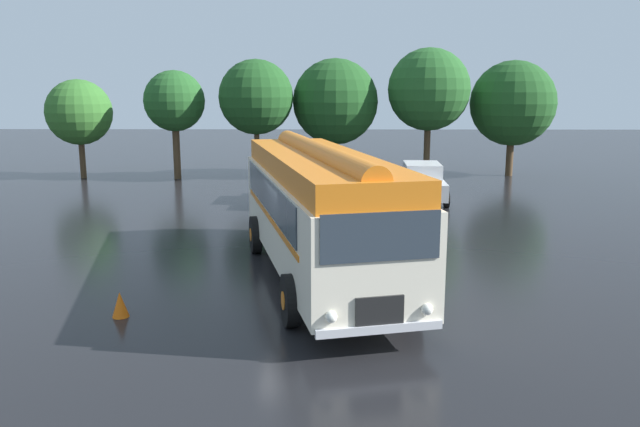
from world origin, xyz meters
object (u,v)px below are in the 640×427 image
object	(u,v)px
car_near_left	(291,183)
traffic_cone	(120,304)
car_mid_right	(422,182)
car_mid_left	(354,181)
vintage_bus	(319,206)

from	to	relation	value
car_near_left	traffic_cone	bearing A→B (deg)	-101.64
car_near_left	car_mid_right	world-z (taller)	same
car_near_left	car_mid_left	distance (m)	2.82
vintage_bus	traffic_cone	bearing A→B (deg)	-146.14
car_mid_left	car_mid_right	xyz separation A→B (m)	(2.91, -0.35, 0.00)
car_mid_left	car_mid_right	size ratio (longest dim) A/B	1.02
car_mid_left	car_mid_right	world-z (taller)	same
car_near_left	car_mid_left	size ratio (longest dim) A/B	0.98
car_mid_right	car_mid_left	bearing A→B (deg)	173.15
car_near_left	car_mid_right	distance (m)	5.67
car_mid_left	car_mid_right	bearing A→B (deg)	-6.85
vintage_bus	car_mid_left	size ratio (longest dim) A/B	2.39
traffic_cone	car_mid_left	bearing A→B (deg)	68.71
vintage_bus	car_mid_right	xyz separation A→B (m)	(4.28, 11.18, -1.05)
vintage_bus	car_mid_left	bearing A→B (deg)	83.23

